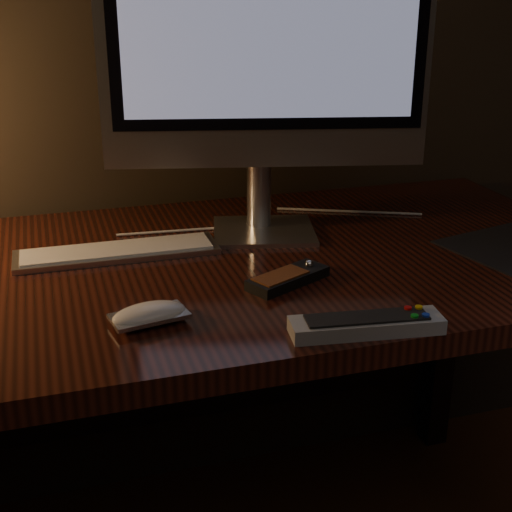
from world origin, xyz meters
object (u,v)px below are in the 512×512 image
object	(u,v)px
desk	(183,312)
monitor	(266,37)
keyboard	(117,251)
media_remote	(288,278)
tv_remote	(366,324)
mouse	(149,317)

from	to	relation	value
desk	monitor	size ratio (longest dim) A/B	2.51
desk	keyboard	size ratio (longest dim) A/B	4.34
media_remote	tv_remote	world-z (taller)	tv_remote
tv_remote	mouse	bearing A→B (deg)	165.67
desk	keyboard	distance (m)	0.18
desk	monitor	bearing A→B (deg)	12.80
keyboard	mouse	size ratio (longest dim) A/B	3.30
mouse	tv_remote	bearing A→B (deg)	-32.51
desk	media_remote	xyz separation A→B (m)	(0.14, -0.21, 0.14)
monitor	keyboard	distance (m)	0.47
desk	mouse	xyz separation A→B (m)	(-0.10, -0.29, 0.14)
monitor	tv_remote	xyz separation A→B (m)	(0.01, -0.45, -0.37)
media_remote	tv_remote	bearing A→B (deg)	-102.42
keyboard	mouse	bearing A→B (deg)	-87.23
keyboard	media_remote	xyz separation A→B (m)	(0.26, -0.22, 0.00)
keyboard	tv_remote	world-z (taller)	tv_remote
desk	tv_remote	world-z (taller)	tv_remote
mouse	monitor	bearing A→B (deg)	38.74
desk	mouse	bearing A→B (deg)	-109.97
media_remote	keyboard	bearing A→B (deg)	114.00
desk	media_remote	bearing A→B (deg)	-55.59
monitor	keyboard	size ratio (longest dim) A/B	1.73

